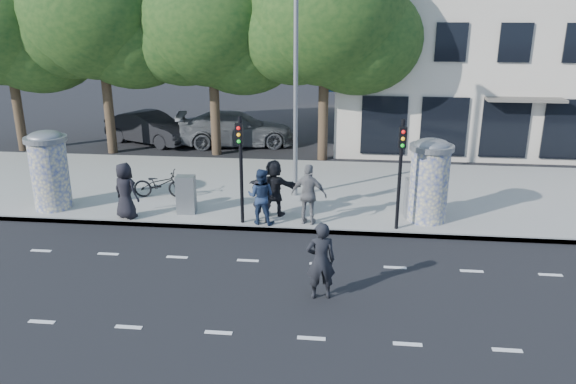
# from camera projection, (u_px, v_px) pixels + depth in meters

# --- Properties ---
(ground) EXTENTS (120.00, 120.00, 0.00)m
(ground) POSITION_uv_depth(u_px,v_px,m) (238.00, 285.00, 14.11)
(ground) COLOR black
(ground) RESTS_ON ground
(sidewalk) EXTENTS (40.00, 8.00, 0.15)m
(sidewalk) POSITION_uv_depth(u_px,v_px,m) (276.00, 189.00, 21.16)
(sidewalk) COLOR gray
(sidewalk) RESTS_ON ground
(curb) EXTENTS (40.00, 0.10, 0.16)m
(curb) POSITION_uv_depth(u_px,v_px,m) (260.00, 229.00, 17.43)
(curb) COLOR slate
(curb) RESTS_ON ground
(lane_dash_near) EXTENTS (32.00, 0.12, 0.01)m
(lane_dash_near) POSITION_uv_depth(u_px,v_px,m) (218.00, 333.00, 12.03)
(lane_dash_near) COLOR silver
(lane_dash_near) RESTS_ON ground
(lane_dash_far) EXTENTS (32.00, 0.12, 0.01)m
(lane_dash_far) POSITION_uv_depth(u_px,v_px,m) (248.00, 261.00, 15.43)
(lane_dash_far) COLOR silver
(lane_dash_far) RESTS_ON ground
(ad_column_left) EXTENTS (1.36, 1.36, 2.65)m
(ad_column_left) POSITION_uv_depth(u_px,v_px,m) (49.00, 168.00, 18.60)
(ad_column_left) COLOR beige
(ad_column_left) RESTS_ON sidewalk
(ad_column_right) EXTENTS (1.36, 1.36, 2.65)m
(ad_column_right) POSITION_uv_depth(u_px,v_px,m) (429.00, 178.00, 17.52)
(ad_column_right) COLOR beige
(ad_column_right) RESTS_ON sidewalk
(traffic_pole_near) EXTENTS (0.22, 0.31, 3.40)m
(traffic_pole_near) POSITION_uv_depth(u_px,v_px,m) (241.00, 159.00, 17.04)
(traffic_pole_near) COLOR black
(traffic_pole_near) RESTS_ON sidewalk
(traffic_pole_far) EXTENTS (0.22, 0.31, 3.40)m
(traffic_pole_far) POSITION_uv_depth(u_px,v_px,m) (401.00, 164.00, 16.55)
(traffic_pole_far) COLOR black
(traffic_pole_far) RESTS_ON sidewalk
(street_lamp) EXTENTS (0.25, 0.93, 8.00)m
(street_lamp) POSITION_uv_depth(u_px,v_px,m) (296.00, 64.00, 18.76)
(street_lamp) COLOR slate
(street_lamp) RESTS_ON sidewalk
(tree_far_left) EXTENTS (7.20, 7.20, 9.26)m
(tree_far_left) POSITION_uv_depth(u_px,v_px,m) (4.00, 16.00, 25.27)
(tree_far_left) COLOR #38281C
(tree_far_left) RESTS_ON ground
(tree_mid_left) EXTENTS (7.20, 7.20, 9.57)m
(tree_mid_left) POSITION_uv_depth(u_px,v_px,m) (99.00, 9.00, 24.71)
(tree_mid_left) COLOR #38281C
(tree_mid_left) RESTS_ON ground
(tree_near_left) EXTENTS (6.80, 6.80, 8.97)m
(tree_near_left) POSITION_uv_depth(u_px,v_px,m) (211.00, 20.00, 24.52)
(tree_near_left) COLOR #38281C
(tree_near_left) RESTS_ON ground
(tree_center) EXTENTS (7.00, 7.00, 9.30)m
(tree_center) POSITION_uv_depth(u_px,v_px,m) (325.00, 14.00, 23.55)
(tree_center) COLOR #38281C
(tree_center) RESTS_ON ground
(building) EXTENTS (20.30, 15.85, 12.00)m
(building) POSITION_uv_depth(u_px,v_px,m) (529.00, 19.00, 29.83)
(building) COLOR beige
(building) RESTS_ON ground
(ped_a) EXTENTS (1.05, 0.88, 1.83)m
(ped_a) POSITION_uv_depth(u_px,v_px,m) (125.00, 191.00, 17.85)
(ped_a) COLOR black
(ped_a) RESTS_ON sidewalk
(ped_b) EXTENTS (0.66, 0.48, 1.69)m
(ped_b) POSITION_uv_depth(u_px,v_px,m) (261.00, 197.00, 17.52)
(ped_b) COLOR black
(ped_b) RESTS_ON sidewalk
(ped_c) EXTENTS (0.94, 0.78, 1.77)m
(ped_c) POSITION_uv_depth(u_px,v_px,m) (261.00, 196.00, 17.41)
(ped_c) COLOR #1D2C49
(ped_c) RESTS_ON sidewalk
(ped_e) EXTENTS (1.24, 0.86, 1.93)m
(ped_e) POSITION_uv_depth(u_px,v_px,m) (309.00, 195.00, 17.34)
(ped_e) COLOR slate
(ped_e) RESTS_ON sidewalk
(ped_f) EXTENTS (1.78, 0.81, 1.86)m
(ped_f) POSITION_uv_depth(u_px,v_px,m) (274.00, 188.00, 18.09)
(ped_f) COLOR black
(ped_f) RESTS_ON sidewalk
(man_road) EXTENTS (0.78, 0.59, 1.92)m
(man_road) POSITION_uv_depth(u_px,v_px,m) (321.00, 261.00, 13.20)
(man_road) COLOR black
(man_road) RESTS_ON ground
(bicycle) EXTENTS (0.81, 1.92, 0.98)m
(bicycle) POSITION_uv_depth(u_px,v_px,m) (160.00, 184.00, 19.92)
(bicycle) COLOR black
(bicycle) RESTS_ON sidewalk
(cabinet_left) EXTENTS (0.63, 0.48, 1.26)m
(cabinet_left) POSITION_uv_depth(u_px,v_px,m) (186.00, 195.00, 18.37)
(cabinet_left) COLOR slate
(cabinet_left) RESTS_ON sidewalk
(cabinet_right) EXTENTS (0.65, 0.50, 1.28)m
(cabinet_right) POSITION_uv_depth(u_px,v_px,m) (415.00, 198.00, 17.99)
(cabinet_right) COLOR gray
(cabinet_right) RESTS_ON sidewalk
(car_mid) EXTENTS (3.54, 5.07, 1.58)m
(car_mid) POSITION_uv_depth(u_px,v_px,m) (150.00, 128.00, 28.27)
(car_mid) COLOR black
(car_mid) RESTS_ON ground
(car_right) EXTENTS (3.38, 6.12, 1.68)m
(car_right) POSITION_uv_depth(u_px,v_px,m) (236.00, 129.00, 27.86)
(car_right) COLOR #54575B
(car_right) RESTS_ON ground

